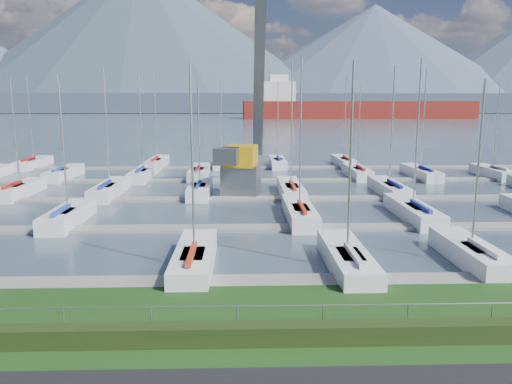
{
  "coord_description": "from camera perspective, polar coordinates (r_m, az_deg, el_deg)",
  "views": [
    {
      "loc": [
        -0.83,
        -16.29,
        8.27
      ],
      "look_at": [
        0.0,
        12.0,
        3.0
      ],
      "focal_mm": 35.0,
      "sensor_mm": 36.0,
      "label": 1
    }
  ],
  "objects": [
    {
      "name": "water",
      "position": [
        276.43,
        -1.52,
        8.74
      ],
      "size": [
        800.0,
        540.0,
        0.2
      ],
      "primitive_type": "cube",
      "color": "#41515F"
    },
    {
      "name": "hedge",
      "position": [
        17.77,
        1.22,
        -15.91
      ],
      "size": [
        80.0,
        0.7,
        0.7
      ],
      "primitive_type": "cube",
      "color": "#223112",
      "rests_on": "grass"
    },
    {
      "name": "fence",
      "position": [
        17.77,
        1.16,
        -12.89
      ],
      "size": [
        80.0,
        0.04,
        0.04
      ],
      "primitive_type": "cylinder",
      "rotation": [
        0.0,
        1.57,
        0.0
      ],
      "color": "gray",
      "rests_on": "grass"
    },
    {
      "name": "foothill",
      "position": [
        346.3,
        -1.57,
        10.16
      ],
      "size": [
        900.0,
        80.0,
        12.0
      ],
      "primitive_type": "cube",
      "color": "#414A5F",
      "rests_on": "water"
    },
    {
      "name": "mountains",
      "position": [
        422.74,
        -0.59,
        15.75
      ],
      "size": [
        1190.0,
        360.0,
        115.0
      ],
      "color": "#3B4256",
      "rests_on": "water"
    },
    {
      "name": "docks",
      "position": [
        43.14,
        -0.54,
        -0.8
      ],
      "size": [
        90.0,
        41.6,
        0.25
      ],
      "color": "gray",
      "rests_on": "water"
    },
    {
      "name": "crane",
      "position": [
        45.75,
        -1.17,
        6.86
      ],
      "size": [
        4.7,
        13.36,
        22.35
      ],
      "rotation": [
        0.0,
        0.0,
        -0.17
      ],
      "color": "slate",
      "rests_on": "water"
    },
    {
      "name": "cargo_ship_mid",
      "position": [
        233.14,
        10.5,
        9.2
      ],
      "size": [
        104.45,
        20.36,
        21.5
      ],
      "rotation": [
        0.0,
        0.0,
        0.02
      ],
      "color": "maroon",
      "rests_on": "water"
    },
    {
      "name": "sailboat_fleet",
      "position": [
        44.87,
        -3.01,
        6.76
      ],
      "size": [
        74.25,
        49.15,
        12.64
      ],
      "color": "maroon",
      "rests_on": "water"
    }
  ]
}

